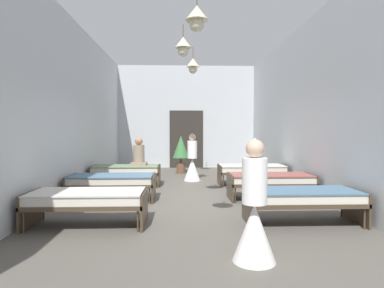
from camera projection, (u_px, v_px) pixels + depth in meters
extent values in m
cube|color=#59544C|center=(192.00, 202.00, 7.24)|extent=(6.29, 13.08, 0.10)
cube|color=silver|center=(186.00, 117.00, 13.47)|extent=(6.09, 0.20, 4.28)
cube|color=silver|center=(59.00, 105.00, 7.03)|extent=(0.20, 12.48, 4.28)
cube|color=silver|center=(321.00, 106.00, 7.25)|extent=(0.20, 12.48, 4.28)
cube|color=#2D2823|center=(186.00, 139.00, 13.39)|extent=(1.40, 0.06, 2.40)
cone|color=beige|center=(197.00, 13.00, 5.98)|extent=(0.44, 0.44, 0.28)
sphere|color=beige|center=(197.00, 25.00, 5.99)|extent=(0.28, 0.28, 0.28)
cylinder|color=brown|center=(183.00, 30.00, 8.14)|extent=(0.02, 0.02, 0.30)
cone|color=beige|center=(183.00, 42.00, 8.15)|extent=(0.44, 0.44, 0.28)
sphere|color=beige|center=(183.00, 51.00, 8.16)|extent=(0.28, 0.28, 0.28)
cylinder|color=brown|center=(193.00, 52.00, 10.33)|extent=(0.02, 0.02, 0.35)
cone|color=beige|center=(193.00, 63.00, 10.35)|extent=(0.44, 0.44, 0.28)
sphere|color=beige|center=(193.00, 69.00, 10.36)|extent=(0.28, 0.28, 0.28)
cylinder|color=#473828|center=(23.00, 222.00, 4.87)|extent=(0.03, 0.03, 0.34)
cylinder|color=#473828|center=(44.00, 210.00, 5.59)|extent=(0.03, 0.03, 0.34)
cylinder|color=#473828|center=(138.00, 221.00, 4.93)|extent=(0.03, 0.03, 0.34)
cylinder|color=#473828|center=(143.00, 210.00, 5.65)|extent=(0.03, 0.03, 0.34)
cube|color=#473828|center=(88.00, 203.00, 5.25)|extent=(1.90, 0.84, 0.07)
cube|color=#473828|center=(30.00, 209.00, 5.22)|extent=(0.04, 0.84, 0.57)
cube|color=#473828|center=(144.00, 208.00, 5.29)|extent=(0.04, 0.84, 0.57)
cube|color=silver|center=(88.00, 197.00, 5.25)|extent=(1.82, 0.78, 0.14)
cube|color=beige|center=(87.00, 192.00, 5.24)|extent=(1.86, 0.82, 0.02)
cylinder|color=#473828|center=(256.00, 220.00, 5.01)|extent=(0.03, 0.03, 0.34)
cylinder|color=#473828|center=(247.00, 209.00, 5.72)|extent=(0.03, 0.03, 0.34)
cylinder|color=#473828|center=(365.00, 219.00, 5.07)|extent=(0.03, 0.03, 0.34)
cylinder|color=#473828|center=(342.00, 208.00, 5.79)|extent=(0.03, 0.03, 0.34)
cube|color=#473828|center=(302.00, 201.00, 5.39)|extent=(1.90, 0.84, 0.07)
cube|color=#473828|center=(248.00, 207.00, 5.36)|extent=(0.04, 0.84, 0.57)
cube|color=#473828|center=(356.00, 206.00, 5.43)|extent=(0.04, 0.84, 0.57)
cube|color=silver|center=(302.00, 195.00, 5.38)|extent=(1.82, 0.78, 0.14)
cube|color=slate|center=(302.00, 190.00, 5.38)|extent=(1.86, 0.82, 0.02)
cylinder|color=#473828|center=(67.00, 196.00, 6.76)|extent=(0.03, 0.03, 0.34)
cylinder|color=#473828|center=(78.00, 190.00, 7.48)|extent=(0.03, 0.03, 0.34)
cylinder|color=#473828|center=(149.00, 196.00, 6.83)|extent=(0.03, 0.03, 0.34)
cylinder|color=#473828|center=(152.00, 190.00, 7.55)|extent=(0.03, 0.03, 0.34)
cube|color=#473828|center=(112.00, 184.00, 7.15)|extent=(1.90, 0.84, 0.07)
cube|color=#473828|center=(70.00, 188.00, 7.12)|extent=(0.04, 0.84, 0.57)
cube|color=#473828|center=(154.00, 187.00, 7.19)|extent=(0.04, 0.84, 0.57)
cube|color=silver|center=(112.00, 179.00, 7.14)|extent=(1.82, 0.78, 0.14)
cube|color=slate|center=(112.00, 176.00, 7.14)|extent=(1.86, 0.82, 0.02)
cylinder|color=#473828|center=(235.00, 195.00, 6.90)|extent=(0.03, 0.03, 0.34)
cylinder|color=#473828|center=(230.00, 189.00, 7.62)|extent=(0.03, 0.03, 0.34)
cylinder|color=#473828|center=(314.00, 195.00, 6.97)|extent=(0.03, 0.03, 0.34)
cylinder|color=#473828|center=(302.00, 189.00, 7.69)|extent=(0.03, 0.03, 0.34)
cube|color=#473828|center=(270.00, 183.00, 7.29)|extent=(1.90, 0.84, 0.07)
cube|color=#473828|center=(230.00, 187.00, 7.25)|extent=(0.04, 0.84, 0.57)
cube|color=#473828|center=(310.00, 186.00, 7.33)|extent=(0.04, 0.84, 0.57)
cube|color=silver|center=(270.00, 178.00, 7.28)|extent=(1.82, 0.78, 0.14)
cube|color=#8C4C47|center=(270.00, 175.00, 7.28)|extent=(1.86, 0.82, 0.02)
cylinder|color=#473828|center=(92.00, 182.00, 8.66)|extent=(0.03, 0.03, 0.34)
cylinder|color=#473828|center=(99.00, 178.00, 9.38)|extent=(0.03, 0.03, 0.34)
cylinder|color=#473828|center=(156.00, 182.00, 8.73)|extent=(0.03, 0.03, 0.34)
cylinder|color=#473828|center=(158.00, 178.00, 9.45)|extent=(0.03, 0.03, 0.34)
cube|color=#473828|center=(126.00, 173.00, 9.04)|extent=(1.90, 0.84, 0.07)
cube|color=#473828|center=(93.00, 176.00, 9.01)|extent=(0.04, 0.84, 0.57)
cube|color=#473828|center=(159.00, 175.00, 9.08)|extent=(0.04, 0.84, 0.57)
cube|color=silver|center=(126.00, 169.00, 9.04)|extent=(1.82, 0.78, 0.14)
cube|color=slate|center=(126.00, 166.00, 9.04)|extent=(1.86, 0.82, 0.02)
cylinder|color=#473828|center=(223.00, 181.00, 8.80)|extent=(0.03, 0.03, 0.34)
cylinder|color=#473828|center=(220.00, 177.00, 9.52)|extent=(0.03, 0.03, 0.34)
cylinder|color=#473828|center=(286.00, 181.00, 8.87)|extent=(0.03, 0.03, 0.34)
cylinder|color=#473828|center=(278.00, 177.00, 9.58)|extent=(0.03, 0.03, 0.34)
cube|color=#473828|center=(252.00, 172.00, 9.18)|extent=(1.90, 0.84, 0.07)
cube|color=#473828|center=(220.00, 175.00, 9.15)|extent=(0.04, 0.84, 0.57)
cube|color=#473828|center=(283.00, 175.00, 9.22)|extent=(0.04, 0.84, 0.57)
cube|color=silver|center=(252.00, 168.00, 9.18)|extent=(1.82, 0.78, 0.14)
cube|color=beige|center=(252.00, 165.00, 9.17)|extent=(1.86, 0.82, 0.02)
cone|color=white|center=(254.00, 232.00, 3.82)|extent=(0.52, 0.52, 0.70)
cylinder|color=white|center=(255.00, 181.00, 3.80)|extent=(0.30, 0.30, 0.55)
sphere|color=beige|center=(255.00, 149.00, 3.78)|extent=(0.22, 0.22, 0.22)
cone|color=white|center=(255.00, 142.00, 3.78)|extent=(0.18, 0.18, 0.10)
cone|color=white|center=(192.00, 169.00, 9.95)|extent=(0.52, 0.52, 0.70)
cylinder|color=white|center=(192.00, 150.00, 9.92)|extent=(0.30, 0.30, 0.55)
sphere|color=beige|center=(192.00, 137.00, 9.90)|extent=(0.22, 0.22, 0.22)
cone|color=white|center=(192.00, 135.00, 9.90)|extent=(0.18, 0.18, 0.10)
cylinder|color=gray|center=(139.00, 155.00, 9.12)|extent=(0.32, 0.32, 0.58)
cube|color=gray|center=(139.00, 164.00, 9.14)|extent=(0.44, 0.44, 0.08)
sphere|color=#A87A5B|center=(139.00, 141.00, 9.11)|extent=(0.22, 0.22, 0.22)
cylinder|color=brown|center=(181.00, 168.00, 11.67)|extent=(0.32, 0.32, 0.37)
cylinder|color=brown|center=(181.00, 160.00, 11.66)|extent=(0.06, 0.06, 0.20)
cone|color=#3D7A42|center=(181.00, 147.00, 11.64)|extent=(0.59, 0.59, 0.81)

